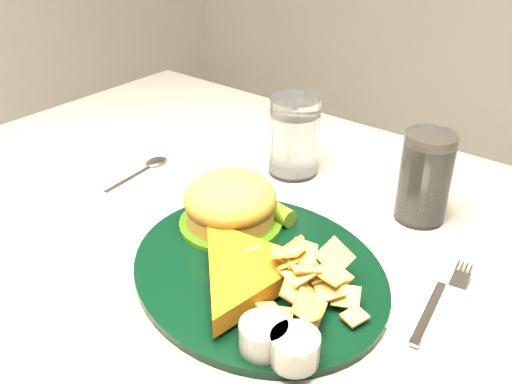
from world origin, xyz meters
TOP-DOWN VIEW (x-y plane):
  - dinner_plate at (0.07, -0.09)m, footprint 0.43×0.39m
  - water_glass at (-0.05, 0.16)m, footprint 0.08×0.08m
  - cola_glass at (0.17, 0.15)m, footprint 0.09×0.09m
  - fork_napkin at (0.27, -0.02)m, footprint 0.14×0.17m
  - spoon at (-0.23, -0.03)m, footprint 0.05×0.14m

SIDE VIEW (x-z plane):
  - spoon at x=-0.23m, z-range 0.75..0.76m
  - fork_napkin at x=0.27m, z-range 0.75..0.76m
  - dinner_plate at x=0.07m, z-range 0.75..0.83m
  - water_glass at x=-0.05m, z-range 0.75..0.88m
  - cola_glass at x=0.17m, z-range 0.75..0.88m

